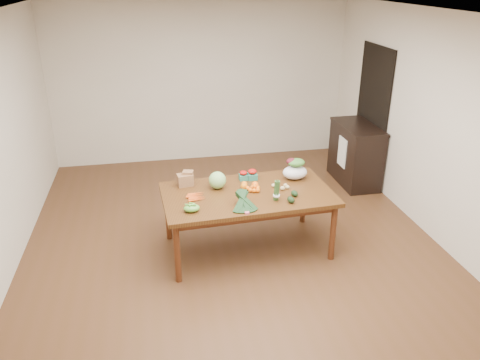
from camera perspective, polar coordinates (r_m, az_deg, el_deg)
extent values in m
plane|color=#52311C|center=(5.84, -0.91, -7.76)|extent=(6.00, 6.00, 0.00)
cube|color=white|center=(4.97, -1.12, 19.68)|extent=(5.00, 6.00, 0.02)
cube|color=silver|center=(8.12, -4.79, 11.70)|extent=(5.00, 0.02, 2.70)
cube|color=silver|center=(2.70, 10.67, -16.37)|extent=(5.00, 0.02, 2.70)
cube|color=silver|center=(6.18, 22.62, 5.93)|extent=(0.02, 6.00, 2.70)
cube|color=#533213|center=(5.57, 0.90, -5.01)|extent=(2.00, 1.19, 0.75)
cube|color=black|center=(7.57, 15.76, 7.63)|extent=(0.02, 1.00, 2.10)
cube|color=black|center=(7.54, 13.89, 3.09)|extent=(0.52, 1.02, 0.94)
cube|color=white|center=(7.34, 12.34, 3.34)|extent=(0.02, 0.28, 0.45)
sphere|color=#A2D67B|center=(5.46, -2.78, -0.03)|extent=(0.20, 0.20, 0.20)
sphere|color=orange|center=(5.45, 0.50, -0.77)|extent=(0.08, 0.08, 0.08)
sphere|color=orange|center=(5.52, 0.53, -0.51)|extent=(0.07, 0.07, 0.07)
sphere|color=#FF5F0F|center=(5.49, 1.85, -0.59)|extent=(0.08, 0.08, 0.08)
ellipsoid|color=#68B23C|center=(4.99, -5.92, -3.43)|extent=(0.17, 0.13, 0.08)
ellipsoid|color=tan|center=(5.53, 4.23, -0.67)|extent=(0.05, 0.05, 0.04)
ellipsoid|color=tan|center=(5.46, 5.22, -1.00)|extent=(0.06, 0.05, 0.05)
ellipsoid|color=#D1B978|center=(5.55, 5.57, -0.63)|extent=(0.05, 0.04, 0.04)
ellipsoid|color=tan|center=(5.53, 4.09, -0.66)|extent=(0.05, 0.05, 0.04)
ellipsoid|color=tan|center=(5.50, 5.81, -0.86)|extent=(0.05, 0.05, 0.04)
ellipsoid|color=black|center=(5.18, 6.22, -2.41)|extent=(0.10, 0.12, 0.07)
ellipsoid|color=black|center=(5.33, 6.65, -1.64)|extent=(0.09, 0.12, 0.07)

